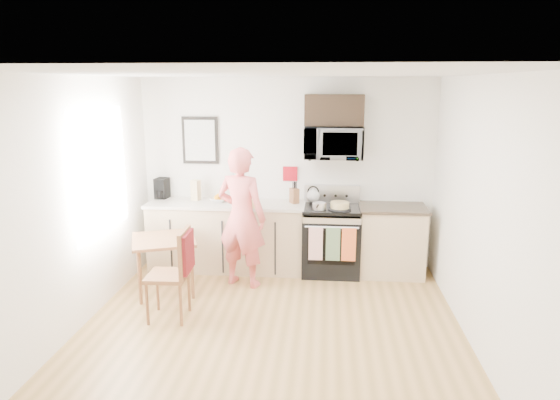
# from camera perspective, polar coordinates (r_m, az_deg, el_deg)

# --- Properties ---
(floor) EXTENTS (4.60, 4.60, 0.00)m
(floor) POSITION_cam_1_polar(r_m,az_deg,el_deg) (5.17, -1.41, -15.95)
(floor) COLOR olive
(floor) RESTS_ON ground
(back_wall) EXTENTS (4.00, 0.04, 2.60)m
(back_wall) POSITION_cam_1_polar(r_m,az_deg,el_deg) (6.91, 0.77, 3.04)
(back_wall) COLOR white
(back_wall) RESTS_ON floor
(front_wall) EXTENTS (4.00, 0.04, 2.60)m
(front_wall) POSITION_cam_1_polar(r_m,az_deg,el_deg) (2.55, -7.88, -15.33)
(front_wall) COLOR white
(front_wall) RESTS_ON floor
(left_wall) EXTENTS (0.04, 4.60, 2.60)m
(left_wall) POSITION_cam_1_polar(r_m,az_deg,el_deg) (5.29, -23.54, -1.21)
(left_wall) COLOR white
(left_wall) RESTS_ON floor
(right_wall) EXTENTS (0.04, 4.60, 2.60)m
(right_wall) POSITION_cam_1_polar(r_m,az_deg,el_deg) (4.87, 22.61, -2.32)
(right_wall) COLOR white
(right_wall) RESTS_ON floor
(ceiling) EXTENTS (4.00, 4.60, 0.04)m
(ceiling) POSITION_cam_1_polar(r_m,az_deg,el_deg) (4.52, -1.61, 14.26)
(ceiling) COLOR silver
(ceiling) RESTS_ON back_wall
(window) EXTENTS (0.06, 1.40, 1.50)m
(window) POSITION_cam_1_polar(r_m,az_deg,el_deg) (5.93, -19.78, 3.02)
(window) COLOR white
(window) RESTS_ON left_wall
(cabinet_left) EXTENTS (2.10, 0.60, 0.90)m
(cabinet_left) POSITION_cam_1_polar(r_m,az_deg,el_deg) (6.93, -6.08, -4.23)
(cabinet_left) COLOR tan
(cabinet_left) RESTS_ON floor
(countertop_left) EXTENTS (2.14, 0.64, 0.04)m
(countertop_left) POSITION_cam_1_polar(r_m,az_deg,el_deg) (6.81, -6.17, -0.45)
(countertop_left) COLOR beige
(countertop_left) RESTS_ON cabinet_left
(cabinet_right) EXTENTS (0.84, 0.60, 0.90)m
(cabinet_right) POSITION_cam_1_polar(r_m,az_deg,el_deg) (6.86, 12.57, -4.68)
(cabinet_right) COLOR tan
(cabinet_right) RESTS_ON floor
(countertop_right) EXTENTS (0.88, 0.64, 0.04)m
(countertop_right) POSITION_cam_1_polar(r_m,az_deg,el_deg) (6.73, 12.77, -0.86)
(countertop_right) COLOR black
(countertop_right) RESTS_ON cabinet_right
(range) EXTENTS (0.76, 0.70, 1.16)m
(range) POSITION_cam_1_polar(r_m,az_deg,el_deg) (6.78, 5.86, -4.74)
(range) COLOR black
(range) RESTS_ON floor
(microwave) EXTENTS (0.76, 0.51, 0.42)m
(microwave) POSITION_cam_1_polar(r_m,az_deg,el_deg) (6.60, 6.12, 6.53)
(microwave) COLOR silver
(microwave) RESTS_ON back_wall
(upper_cabinet) EXTENTS (0.76, 0.35, 0.40)m
(upper_cabinet) POSITION_cam_1_polar(r_m,az_deg,el_deg) (6.62, 6.20, 10.19)
(upper_cabinet) COLOR black
(upper_cabinet) RESTS_ON back_wall
(wall_art) EXTENTS (0.50, 0.04, 0.65)m
(wall_art) POSITION_cam_1_polar(r_m,az_deg,el_deg) (7.02, -9.11, 6.75)
(wall_art) COLOR black
(wall_art) RESTS_ON back_wall
(wall_trivet) EXTENTS (0.20, 0.02, 0.20)m
(wall_trivet) POSITION_cam_1_polar(r_m,az_deg,el_deg) (6.89, 1.17, 3.01)
(wall_trivet) COLOR #A40E1B
(wall_trivet) RESTS_ON back_wall
(person) EXTENTS (0.74, 0.60, 1.77)m
(person) POSITION_cam_1_polar(r_m,az_deg,el_deg) (6.24, -4.41, -2.01)
(person) COLOR #E33E3F
(person) RESTS_ON floor
(dining_table) EXTENTS (0.82, 0.82, 0.69)m
(dining_table) POSITION_cam_1_polar(r_m,az_deg,el_deg) (6.24, -13.15, -4.99)
(dining_table) COLOR brown
(dining_table) RESTS_ON floor
(chair) EXTENTS (0.48, 0.44, 1.01)m
(chair) POSITION_cam_1_polar(r_m,az_deg,el_deg) (5.48, -11.36, -6.96)
(chair) COLOR brown
(chair) RESTS_ON floor
(knife_block) EXTENTS (0.14, 0.16, 0.20)m
(knife_block) POSITION_cam_1_polar(r_m,az_deg,el_deg) (6.72, 1.65, 0.49)
(knife_block) COLOR brown
(knife_block) RESTS_ON countertop_left
(utensil_crock) EXTENTS (0.13, 0.13, 0.38)m
(utensil_crock) POSITION_cam_1_polar(r_m,az_deg,el_deg) (6.89, -5.03, 1.20)
(utensil_crock) COLOR #A40E1B
(utensil_crock) RESTS_ON countertop_left
(fruit_bowl) EXTENTS (0.25, 0.25, 0.11)m
(fruit_bowl) POSITION_cam_1_polar(r_m,az_deg,el_deg) (6.84, -7.02, 0.13)
(fruit_bowl) COLOR white
(fruit_bowl) RESTS_ON countertop_left
(milk_carton) EXTENTS (0.13, 0.13, 0.28)m
(milk_carton) POSITION_cam_1_polar(r_m,az_deg,el_deg) (6.98, -9.60, 1.13)
(milk_carton) COLOR tan
(milk_carton) RESTS_ON countertop_left
(coffee_maker) EXTENTS (0.19, 0.25, 0.28)m
(coffee_maker) POSITION_cam_1_polar(r_m,az_deg,el_deg) (7.19, -13.35, 1.25)
(coffee_maker) COLOR black
(coffee_maker) RESTS_ON countertop_left
(bread_bag) EXTENTS (0.30, 0.19, 0.10)m
(bread_bag) POSITION_cam_1_polar(r_m,az_deg,el_deg) (6.53, -3.68, -0.36)
(bread_bag) COLOR tan
(bread_bag) RESTS_ON countertop_left
(cake) EXTENTS (0.29, 0.29, 0.10)m
(cake) POSITION_cam_1_polar(r_m,az_deg,el_deg) (6.50, 6.85, -0.67)
(cake) COLOR black
(cake) RESTS_ON range
(kettle) EXTENTS (0.18, 0.18, 0.23)m
(kettle) POSITION_cam_1_polar(r_m,az_deg,el_deg) (6.85, 3.80, 0.55)
(kettle) COLOR white
(kettle) RESTS_ON range
(pot) EXTENTS (0.18, 0.30, 0.09)m
(pot) POSITION_cam_1_polar(r_m,az_deg,el_deg) (6.46, 4.51, -0.70)
(pot) COLOR silver
(pot) RESTS_ON range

